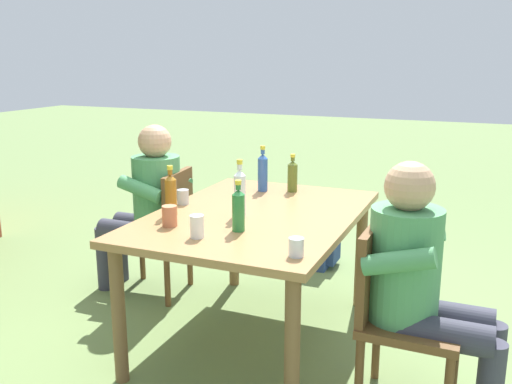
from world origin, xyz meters
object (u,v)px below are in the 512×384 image
object	(u,v)px
dining_table	(256,228)
cup_white	(197,227)
chair_near_left	(395,308)
cup_glass	(296,247)
person_in_plaid_shirt	(147,201)
chair_far_right	(163,226)
bottle_green	(238,209)
bottle_blue	(263,172)
bottle_clear	(240,192)
backpack_by_near_side	(321,241)
cup_steel	(183,197)
bottle_amber	(171,194)
cup_terracotta	(170,216)
person_in_white_shirt	(422,278)
bottle_olive	(292,175)

from	to	relation	value
dining_table	cup_white	distance (m)	0.54
chair_near_left	cup_glass	size ratio (longest dim) A/B	10.36
chair_near_left	person_in_plaid_shirt	size ratio (longest dim) A/B	0.74
chair_far_right	cup_glass	distance (m)	1.60
cup_white	bottle_green	bearing A→B (deg)	-38.13
dining_table	bottle_blue	world-z (taller)	bottle_blue
bottle_clear	backpack_by_near_side	bearing A→B (deg)	-2.79
bottle_clear	cup_steel	size ratio (longest dim) A/B	3.58
bottle_amber	cup_glass	world-z (taller)	bottle_amber
bottle_clear	cup_terracotta	distance (m)	0.41
person_in_white_shirt	person_in_plaid_shirt	world-z (taller)	same
person_in_white_shirt	backpack_by_near_side	xyz separation A→B (m)	(1.63, 0.94, -0.45)
bottle_amber	cup_white	distance (m)	0.44
bottle_blue	cup_steel	size ratio (longest dim) A/B	3.37
bottle_clear	cup_glass	bearing A→B (deg)	-134.76
chair_near_left	bottle_amber	world-z (taller)	bottle_amber
cup_steel	backpack_by_near_side	xyz separation A→B (m)	(1.28, -0.48, -0.61)
bottle_amber	cup_white	world-z (taller)	bottle_amber
dining_table	bottle_olive	xyz separation A→B (m)	(0.56, -0.02, 0.19)
chair_near_left	bottle_olive	bearing A→B (deg)	42.25
person_in_plaid_shirt	bottle_blue	bearing A→B (deg)	-78.51
chair_near_left	cup_white	bearing A→B (deg)	100.57
bottle_amber	bottle_olive	xyz separation A→B (m)	(0.78, -0.43, -0.01)
person_in_plaid_shirt	dining_table	bearing A→B (deg)	-109.85
person_in_plaid_shirt	cup_glass	xyz separation A→B (m)	(-0.92, -1.38, 0.15)
bottle_blue	dining_table	bearing A→B (deg)	-161.88
bottle_clear	bottle_blue	xyz separation A→B (m)	(0.59, 0.11, -0.01)
chair_near_left	chair_far_right	world-z (taller)	same
dining_table	cup_white	size ratio (longest dim) A/B	13.61
chair_near_left	bottle_olive	world-z (taller)	bottle_olive
bottle_clear	cup_terracotta	size ratio (longest dim) A/B	2.90
person_in_white_shirt	person_in_plaid_shirt	xyz separation A→B (m)	(0.68, 1.89, 0.00)
cup_white	bottle_amber	bearing A→B (deg)	47.36
bottle_amber	cup_glass	bearing A→B (deg)	-112.93
chair_near_left	backpack_by_near_side	size ratio (longest dim) A/B	2.08
person_in_plaid_shirt	bottle_amber	xyz separation A→B (m)	(-0.56, -0.53, 0.23)
cup_steel	backpack_by_near_side	bearing A→B (deg)	-20.52
bottle_clear	bottle_amber	size ratio (longest dim) A/B	1.13
bottle_olive	bottle_blue	world-z (taller)	bottle_blue
bottle_amber	bottle_olive	bearing A→B (deg)	-29.16
cup_terracotta	person_in_plaid_shirt	bearing A→B (deg)	40.42
cup_terracotta	backpack_by_near_side	size ratio (longest dim) A/B	0.26
chair_near_left	person_in_white_shirt	world-z (taller)	person_in_white_shirt
bottle_amber	cup_steel	xyz separation A→B (m)	(0.22, 0.06, -0.08)
bottle_amber	bottle_green	bearing A→B (deg)	-104.63
bottle_amber	cup_steel	distance (m)	0.24
chair_near_left	bottle_clear	size ratio (longest dim) A/B	2.78
cup_white	cup_steel	distance (m)	0.64
bottle_blue	cup_terracotta	bearing A→B (deg)	170.68
chair_near_left	chair_far_right	bearing A→B (deg)	67.56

